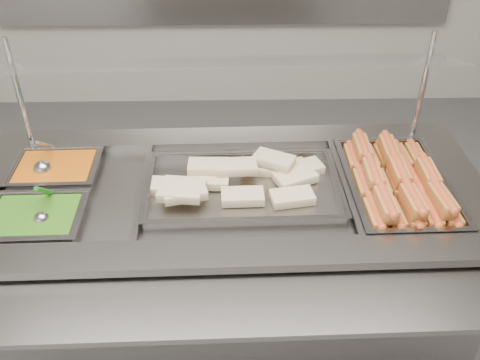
{
  "coord_description": "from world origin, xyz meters",
  "views": [
    {
      "loc": [
        0.03,
        -1.1,
        1.85
      ],
      "look_at": [
        0.06,
        0.31,
        0.83
      ],
      "focal_mm": 40.0,
      "sensor_mm": 36.0,
      "label": 1
    }
  ],
  "objects_px": {
    "steam_counter": "(228,274)",
    "ladle": "(43,168)",
    "serving_spoon": "(42,214)",
    "pan_hotdogs": "(396,190)",
    "pan_wraps": "(243,191)",
    "sneeze_guard": "(223,66)"
  },
  "relations": [
    {
      "from": "ladle",
      "to": "serving_spoon",
      "type": "distance_m",
      "value": 0.26
    },
    {
      "from": "pan_wraps",
      "to": "ladle",
      "type": "distance_m",
      "value": 0.69
    },
    {
      "from": "steam_counter",
      "to": "ladle",
      "type": "distance_m",
      "value": 0.76
    },
    {
      "from": "sneeze_guard",
      "to": "pan_wraps",
      "type": "xyz_separation_m",
      "value": [
        0.06,
        -0.2,
        -0.35
      ]
    },
    {
      "from": "ladle",
      "to": "serving_spoon",
      "type": "relative_size",
      "value": 1.1
    },
    {
      "from": "sneeze_guard",
      "to": "pan_wraps",
      "type": "relative_size",
      "value": 2.41
    },
    {
      "from": "sneeze_guard",
      "to": "pan_wraps",
      "type": "height_order",
      "value": "sneeze_guard"
    },
    {
      "from": "sneeze_guard",
      "to": "serving_spoon",
      "type": "xyz_separation_m",
      "value": [
        -0.55,
        -0.35,
        -0.32
      ]
    },
    {
      "from": "pan_wraps",
      "to": "steam_counter",
      "type": "bearing_deg",
      "value": -178.87
    },
    {
      "from": "ladle",
      "to": "serving_spoon",
      "type": "bearing_deg",
      "value": -74.85
    },
    {
      "from": "pan_hotdogs",
      "to": "ladle",
      "type": "bearing_deg",
      "value": 175.44
    },
    {
      "from": "serving_spoon",
      "to": "pan_hotdogs",
      "type": "bearing_deg",
      "value": 8.02
    },
    {
      "from": "steam_counter",
      "to": "ladle",
      "type": "bearing_deg",
      "value": 170.34
    },
    {
      "from": "sneeze_guard",
      "to": "serving_spoon",
      "type": "relative_size",
      "value": 9.56
    },
    {
      "from": "steam_counter",
      "to": "ladle",
      "type": "relative_size",
      "value": 9.95
    },
    {
      "from": "pan_hotdogs",
      "to": "pan_wraps",
      "type": "height_order",
      "value": "same"
    },
    {
      "from": "pan_wraps",
      "to": "ladle",
      "type": "height_order",
      "value": "ladle"
    },
    {
      "from": "sneeze_guard",
      "to": "serving_spoon",
      "type": "height_order",
      "value": "sneeze_guard"
    },
    {
      "from": "steam_counter",
      "to": "sneeze_guard",
      "type": "relative_size",
      "value": 1.15
    },
    {
      "from": "pan_wraps",
      "to": "ladle",
      "type": "bearing_deg",
      "value": 171.19
    },
    {
      "from": "steam_counter",
      "to": "pan_hotdogs",
      "type": "bearing_deg",
      "value": 1.13
    },
    {
      "from": "pan_wraps",
      "to": "serving_spoon",
      "type": "xyz_separation_m",
      "value": [
        -0.61,
        -0.15,
        0.03
      ]
    }
  ]
}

